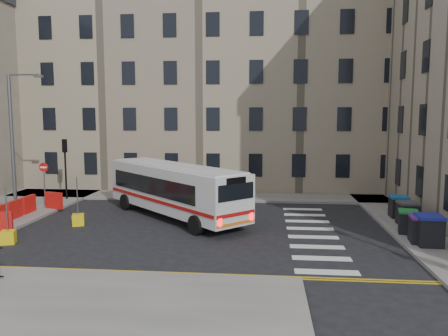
% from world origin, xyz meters
% --- Properties ---
extents(ground, '(120.00, 120.00, 0.00)m').
position_xyz_m(ground, '(0.00, 0.00, 0.00)').
color(ground, black).
rests_on(ground, ground).
extents(pavement_north, '(36.00, 3.20, 0.15)m').
position_xyz_m(pavement_north, '(-6.00, 8.60, 0.07)').
color(pavement_north, slate).
rests_on(pavement_north, ground).
extents(pavement_east, '(2.40, 26.00, 0.15)m').
position_xyz_m(pavement_east, '(9.00, 4.00, 0.07)').
color(pavement_east, slate).
rests_on(pavement_east, ground).
extents(terrace_north, '(38.30, 10.80, 17.20)m').
position_xyz_m(terrace_north, '(-7.00, 15.50, 8.62)').
color(terrace_north, gray).
rests_on(terrace_north, ground).
extents(traffic_light_nw, '(0.28, 0.22, 4.10)m').
position_xyz_m(traffic_light_nw, '(-12.00, 6.50, 2.87)').
color(traffic_light_nw, black).
rests_on(traffic_light_nw, pavement_west).
extents(streetlamp, '(0.50, 0.22, 8.14)m').
position_xyz_m(streetlamp, '(-13.00, 2.00, 4.34)').
color(streetlamp, '#595B5E').
rests_on(streetlamp, pavement_west).
extents(no_entry_north, '(0.60, 0.08, 3.00)m').
position_xyz_m(no_entry_north, '(-12.50, 4.50, 2.08)').
color(no_entry_north, '#595B5E').
rests_on(no_entry_north, pavement_west).
extents(roadworks_barriers, '(1.66, 6.26, 1.00)m').
position_xyz_m(roadworks_barriers, '(-11.84, 0.50, 0.65)').
color(roadworks_barriers, red).
rests_on(roadworks_barriers, pavement_west).
extents(bus, '(9.41, 9.47, 2.97)m').
position_xyz_m(bus, '(-3.55, 2.24, 1.71)').
color(bus, silver).
rests_on(bus, ground).
extents(wheelie_bin_a, '(1.13, 1.28, 1.34)m').
position_xyz_m(wheelie_bin_a, '(8.85, -2.54, 0.83)').
color(wheelie_bin_a, black).
rests_on(wheelie_bin_a, pavement_east).
extents(wheelie_bin_b, '(1.09, 1.21, 1.21)m').
position_xyz_m(wheelie_bin_b, '(8.64, -2.13, 0.76)').
color(wheelie_bin_b, black).
rests_on(wheelie_bin_b, pavement_east).
extents(wheelie_bin_c, '(1.09, 1.19, 1.12)m').
position_xyz_m(wheelie_bin_c, '(8.58, -0.53, 0.71)').
color(wheelie_bin_c, black).
rests_on(wheelie_bin_c, pavement_east).
extents(wheelie_bin_d, '(1.01, 1.15, 1.22)m').
position_xyz_m(wheelie_bin_d, '(9.07, 1.10, 0.76)').
color(wheelie_bin_d, black).
rests_on(wheelie_bin_d, pavement_east).
extents(wheelie_bin_e, '(0.97, 1.11, 1.20)m').
position_xyz_m(wheelie_bin_e, '(9.14, 2.91, 0.76)').
color(wheelie_bin_e, black).
rests_on(wheelie_bin_e, pavement_east).
extents(bollard_yellow, '(0.78, 0.78, 0.60)m').
position_xyz_m(bollard_yellow, '(-8.26, -0.06, 0.30)').
color(bollard_yellow, '#DCBB0C').
rests_on(bollard_yellow, ground).
extents(bollard_chevron, '(0.76, 0.76, 0.60)m').
position_xyz_m(bollard_chevron, '(-10.00, -3.63, 0.30)').
color(bollard_chevron, yellow).
rests_on(bollard_chevron, ground).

